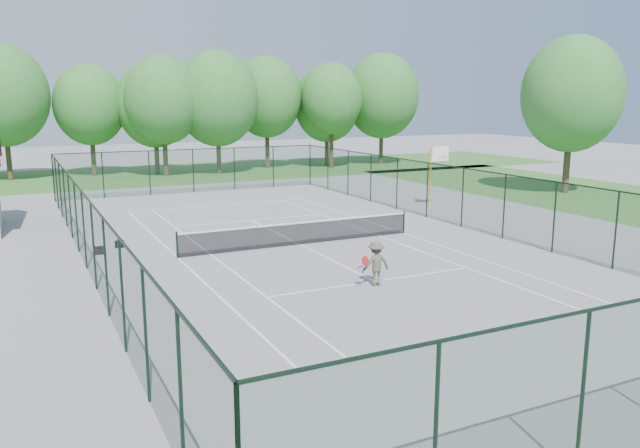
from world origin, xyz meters
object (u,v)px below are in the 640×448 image
at_px(basketball_goal, 436,164).
at_px(sports_bag_a, 100,250).
at_px(tennis_net, 300,232).
at_px(tennis_player, 376,263).

distance_m(basketball_goal, sports_bag_a, 20.45).
distance_m(tennis_net, basketball_goal, 13.27).
height_order(tennis_net, basketball_goal, basketball_goal).
xyz_separation_m(tennis_net, basketball_goal, (11.71, 5.93, 1.99)).
xyz_separation_m(basketball_goal, sports_bag_a, (-19.95, -3.81, -2.40)).
bearing_deg(sports_bag_a, basketball_goal, 21.20).
relative_size(tennis_net, basketball_goal, 3.04).
relative_size(basketball_goal, sports_bag_a, 8.90).
relative_size(tennis_net, sports_bag_a, 27.01).
height_order(basketball_goal, tennis_player, basketball_goal).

